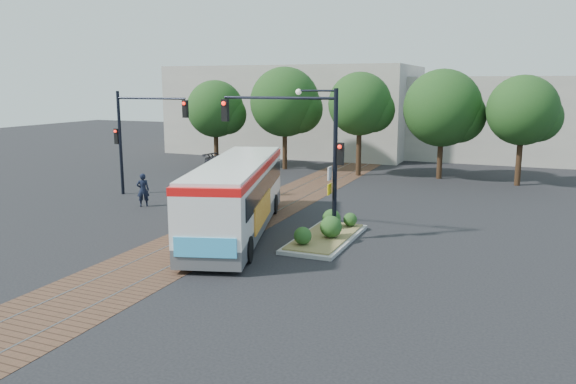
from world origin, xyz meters
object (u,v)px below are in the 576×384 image
(city_bus, at_px, (237,193))
(signal_pole_main, at_px, (307,139))
(parked_car, at_px, (231,163))
(signal_pole_left, at_px, (136,129))
(officer, at_px, (143,190))
(traffic_island, at_px, (327,232))

(city_bus, xyz_separation_m, signal_pole_main, (3.06, 0.33, 2.41))
(parked_car, bearing_deg, signal_pole_main, -133.33)
(signal_pole_left, distance_m, parked_car, 10.73)
(city_bus, height_order, officer, city_bus)
(parked_car, bearing_deg, traffic_island, -131.28)
(city_bus, height_order, signal_pole_left, signal_pole_left)
(officer, bearing_deg, city_bus, 121.24)
(city_bus, height_order, signal_pole_main, signal_pole_main)
(city_bus, relative_size, parked_car, 2.75)
(signal_pole_left, bearing_deg, signal_pole_main, -21.45)
(signal_pole_main, relative_size, signal_pole_left, 1.00)
(officer, height_order, parked_car, officer)
(parked_car, bearing_deg, officer, -164.32)
(officer, distance_m, parked_car, 12.69)
(signal_pole_left, xyz_separation_m, parked_car, (0.64, 10.21, -3.24))
(signal_pole_main, bearing_deg, signal_pole_left, 158.55)
(signal_pole_main, bearing_deg, traffic_island, -5.36)
(city_bus, relative_size, signal_pole_main, 1.98)
(signal_pole_main, height_order, officer, signal_pole_main)
(traffic_island, distance_m, signal_pole_left, 14.50)
(signal_pole_main, height_order, parked_car, signal_pole_main)
(traffic_island, height_order, officer, officer)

